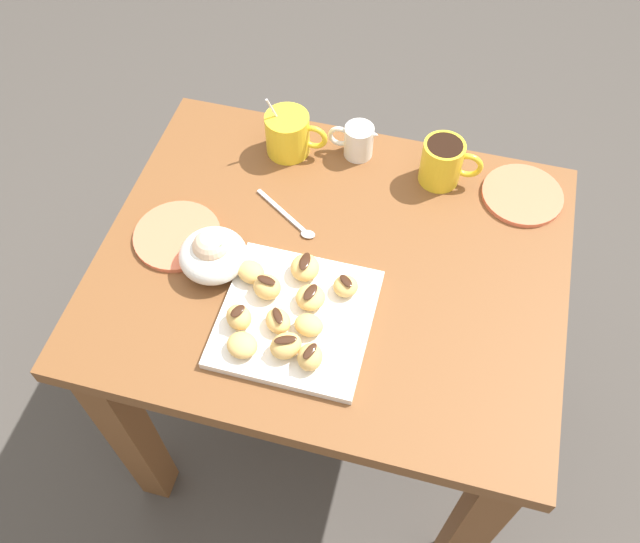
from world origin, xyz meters
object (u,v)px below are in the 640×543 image
saucer_coral_left (177,236)px  saucer_coral_right (522,195)px  pastry_plate_square (296,318)px  beignet_2 (311,297)px  ice_cream_bowl (213,254)px  beignet_8 (239,317)px  beignet_9 (251,272)px  beignet_4 (242,345)px  beignet_5 (267,287)px  beignet_10 (286,346)px  beignet_7 (346,286)px  coffee_mug_yellow_left (289,133)px  cream_pitcher_white (358,140)px  coffee_mug_yellow_right (443,161)px  beignet_1 (312,326)px  dining_table (331,305)px  beignet_3 (310,357)px  beignet_0 (278,321)px  beignet_6 (305,268)px

saucer_coral_left → saucer_coral_right: bearing=23.4°
pastry_plate_square → beignet_2: bearing=62.0°
ice_cream_bowl → beignet_8: 0.14m
saucer_coral_right → beignet_9: beignet_9 is taller
beignet_4 → beignet_5: bearing=86.5°
beignet_5 → beignet_10: (0.06, -0.10, -0.00)m
beignet_7 → beignet_10: beignet_10 is taller
coffee_mug_yellow_left → cream_pitcher_white: (0.14, 0.03, -0.01)m
coffee_mug_yellow_right → beignet_1: 0.44m
beignet_7 → ice_cream_bowl: bearing=179.6°
dining_table → beignet_7: size_ratio=19.59×
ice_cream_bowl → beignet_2: ice_cream_bowl is taller
coffee_mug_yellow_right → beignet_3: size_ratio=2.54×
dining_table → beignet_0: beignet_0 is taller
beignet_4 → beignet_9: (-0.03, 0.14, 0.00)m
saucer_coral_right → coffee_mug_yellow_right: bearing=178.3°
pastry_plate_square → beignet_6: 0.09m
beignet_9 → cream_pitcher_white: bearing=73.0°
pastry_plate_square → ice_cream_bowl: size_ratio=2.10×
coffee_mug_yellow_right → beignet_6: (-0.20, -0.30, -0.02)m
saucer_coral_right → beignet_2: bearing=-133.6°
saucer_coral_right → coffee_mug_yellow_left: bearing=179.4°
beignet_1 → beignet_7: 0.10m
coffee_mug_yellow_left → beignet_9: bearing=-85.3°
beignet_10 → beignet_6: bearing=94.2°
beignet_2 → beignet_3: (0.03, -0.11, 0.00)m
dining_table → saucer_coral_left: (-0.30, -0.02, 0.16)m
beignet_5 → beignet_6: size_ratio=0.90×
cream_pitcher_white → beignet_10: 0.49m
ice_cream_bowl → beignet_7: ice_cream_bowl is taller
beignet_5 → beignet_8: 0.08m
ice_cream_bowl → beignet_1: size_ratio=2.48×
beignet_8 → beignet_1: bearing=8.0°
saucer_coral_right → beignet_5: bearing=-139.5°
saucer_coral_left → beignet_7: 0.34m
saucer_coral_left → beignet_1: beignet_1 is taller
beignet_10 → beignet_9: bearing=128.8°
pastry_plate_square → beignet_7: 0.10m
beignet_10 → beignet_2: bearing=82.3°
dining_table → coffee_mug_yellow_right: coffee_mug_yellow_right is taller
coffee_mug_yellow_left → beignet_3: bearing=-69.8°
beignet_3 → pastry_plate_square: bearing=120.8°
pastry_plate_square → beignet_0: beignet_0 is taller
beignet_9 → beignet_0: bearing=-47.8°
ice_cream_bowl → beignet_9: 0.08m
pastry_plate_square → ice_cream_bowl: bearing=157.3°
beignet_9 → beignet_5: bearing=-33.2°
saucer_coral_left → beignet_10: 0.33m
pastry_plate_square → beignet_5: size_ratio=5.22×
dining_table → pastry_plate_square: size_ratio=3.31×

